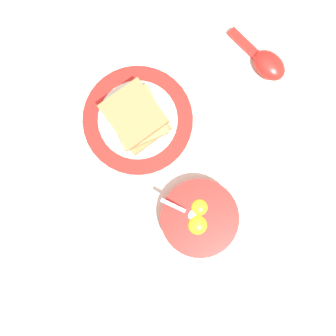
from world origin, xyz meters
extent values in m
plane|color=beige|center=(0.00, 0.00, 0.00)|extent=(3.00, 3.00, 0.00)
cylinder|color=red|center=(-0.16, -0.18, 0.02)|extent=(0.15, 0.15, 0.04)
cylinder|color=white|center=(-0.16, -0.18, 0.02)|extent=(0.12, 0.12, 0.02)
ellipsoid|color=yellow|center=(-0.17, -0.18, 0.04)|extent=(0.04, 0.04, 0.02)
ellipsoid|color=yellow|center=(-0.14, -0.17, 0.04)|extent=(0.03, 0.03, 0.02)
cylinder|color=black|center=(-0.17, -0.17, 0.03)|extent=(0.03, 0.03, 0.00)
ellipsoid|color=silver|center=(-0.16, -0.16, 0.04)|extent=(0.03, 0.02, 0.01)
cube|color=silver|center=(-0.16, -0.12, 0.05)|extent=(0.01, 0.05, 0.03)
cylinder|color=red|center=(-0.05, 0.02, 0.01)|extent=(0.22, 0.22, 0.01)
cylinder|color=white|center=(-0.05, 0.02, 0.01)|extent=(0.16, 0.16, 0.00)
cube|color=#9E7042|center=(-0.06, 0.02, 0.02)|extent=(0.12, 0.13, 0.02)
cube|color=tan|center=(-0.05, 0.02, 0.04)|extent=(0.13, 0.14, 0.02)
cube|color=#9E7042|center=(-0.05, 0.03, 0.06)|extent=(0.13, 0.13, 0.02)
ellipsoid|color=red|center=(0.17, -0.15, 0.02)|extent=(0.07, 0.08, 0.03)
cube|color=red|center=(0.19, -0.08, 0.01)|extent=(0.04, 0.08, 0.01)
camera|label=1|loc=(-0.15, -0.11, 0.78)|focal=42.00mm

